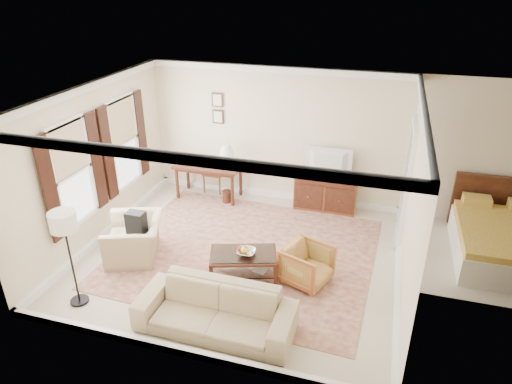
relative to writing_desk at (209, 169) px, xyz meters
The scene contains 21 objects.
room_shell 3.05m from the writing_desk, 55.50° to the right, with size 5.51×5.01×2.91m.
annex_bedroom 5.97m from the writing_desk, ahead, with size 3.00×2.70×2.90m.
window_front 3.15m from the writing_desk, 115.39° to the right, with size 0.12×1.56×1.80m, color #CCB284, non-canonical shape.
window_rear 1.93m from the writing_desk, 138.80° to the right, with size 0.12×1.56×1.80m, color #CCB284, non-canonical shape.
doorway 4.16m from the writing_desk, ahead, with size 0.10×1.12×2.25m, color white, non-canonical shape.
rug 2.50m from the writing_desk, 53.05° to the right, with size 4.49×3.85×0.01m, color maroon.
writing_desk is the anchor object (origin of this frame).
desk_chair 0.38m from the writing_desk, 91.17° to the left, with size 0.45×0.45×1.05m, color brown, non-canonical shape.
desk_lamp 0.56m from the writing_desk, ahead, with size 0.32×0.32×0.50m, color silver, non-canonical shape.
framed_prints 1.33m from the writing_desk, 76.97° to the left, with size 0.25×0.04×0.68m, color #4D2416, non-canonical shape.
sideboard 2.59m from the writing_desk, ahead, with size 1.28×0.49×0.79m, color brown.
tv 2.64m from the writing_desk, ahead, with size 0.93×0.53×0.12m, color black.
coffee_table 3.11m from the writing_desk, 57.86° to the right, with size 1.22×0.93×0.46m.
fruit_bowl 3.15m from the writing_desk, 57.15° to the right, with size 0.42×0.42×0.10m, color silver.
book_a 3.03m from the writing_desk, 59.82° to the right, with size 0.28×0.04×0.38m, color brown.
book_b 3.17m from the writing_desk, 53.90° to the right, with size 0.28×0.03×0.38m, color brown.
striped_armchair 3.65m from the writing_desk, 42.64° to the right, with size 0.70×0.66×0.72m, color #974521.
club_armchair 2.61m from the writing_desk, 98.58° to the right, with size 1.07×0.70×0.94m, color tan.
backpack 2.58m from the writing_desk, 97.18° to the right, with size 0.32×0.22×0.40m, color black.
sofa 4.25m from the writing_desk, 67.16° to the right, with size 2.22×0.65×0.87m, color tan.
floor_lamp 4.05m from the writing_desk, 98.39° to the right, with size 0.39×0.39×1.57m.
Camera 1 is at (2.21, -6.51, 4.61)m, focal length 32.00 mm.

